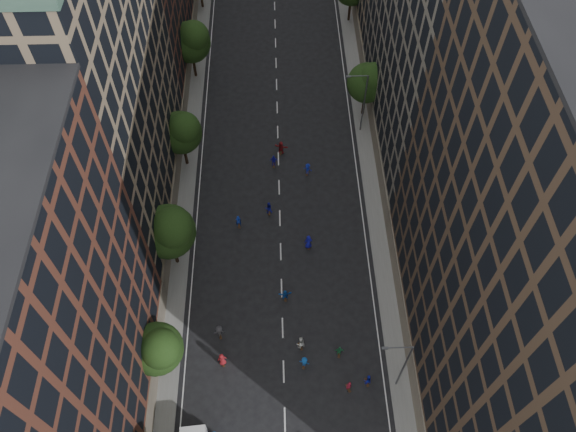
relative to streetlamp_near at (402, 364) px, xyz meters
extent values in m
plane|color=black|center=(-10.37, 28.00, -5.17)|extent=(240.00, 240.00, 0.00)
cube|color=slate|center=(-22.37, 35.50, -5.09)|extent=(4.00, 105.00, 0.15)
cube|color=slate|center=(1.63, 35.50, -5.09)|extent=(4.00, 105.00, 0.15)
cube|color=#582E21|center=(-29.37, -1.00, 9.83)|extent=(14.00, 22.00, 30.00)
cube|color=#867157|center=(-29.37, 23.00, 11.83)|extent=(14.00, 26.00, 34.00)
cube|color=#483526|center=(8.63, 3.00, 12.83)|extent=(14.00, 30.00, 36.00)
cube|color=#665F54|center=(8.63, 32.00, 11.33)|extent=(14.00, 28.00, 33.00)
cylinder|color=black|center=(-21.57, 2.00, -3.32)|extent=(0.36, 0.36, 3.70)
sphere|color=black|center=(-21.57, 2.00, 0.04)|extent=(4.80, 4.80, 4.80)
sphere|color=black|center=(-20.97, 1.52, 1.24)|extent=(3.60, 3.60, 3.60)
cylinder|color=black|center=(-21.57, 14.00, -3.06)|extent=(0.36, 0.36, 4.22)
sphere|color=black|center=(-21.57, 14.00, 0.78)|extent=(5.60, 5.60, 5.60)
sphere|color=black|center=(-20.87, 13.44, 2.18)|extent=(4.20, 4.20, 4.20)
cylinder|color=black|center=(-21.57, 28.00, -3.23)|extent=(0.36, 0.36, 3.87)
sphere|color=black|center=(-21.57, 28.00, 0.29)|extent=(5.00, 5.00, 5.00)
sphere|color=black|center=(-20.94, 27.50, 1.54)|extent=(3.75, 3.75, 3.75)
cylinder|color=black|center=(-21.57, 44.00, -3.14)|extent=(0.36, 0.36, 4.05)
sphere|color=black|center=(-21.57, 44.00, 0.54)|extent=(5.40, 5.40, 5.40)
sphere|color=black|center=(-20.89, 43.46, 1.89)|extent=(4.05, 4.05, 4.05)
cylinder|color=black|center=(0.83, 36.00, -3.30)|extent=(0.36, 0.36, 3.74)
sphere|color=black|center=(0.83, 36.00, 0.10)|extent=(5.00, 5.00, 5.00)
sphere|color=black|center=(1.46, 35.50, 1.35)|extent=(3.75, 3.75, 3.75)
cylinder|color=black|center=(0.83, 56.00, -3.19)|extent=(0.36, 0.36, 3.96)
cylinder|color=#595B60|center=(0.23, 0.00, -0.67)|extent=(0.18, 0.18, 9.00)
cylinder|color=#595B60|center=(-0.97, 0.00, 3.83)|extent=(2.40, 0.12, 0.12)
cube|color=#595B60|center=(-2.07, 0.00, 3.78)|extent=(0.50, 0.22, 0.15)
cylinder|color=#595B60|center=(0.23, 33.00, -0.67)|extent=(0.18, 0.18, 9.00)
cylinder|color=#595B60|center=(-0.97, 33.00, 3.83)|extent=(2.40, 0.12, 0.12)
cube|color=#595B60|center=(-2.07, 33.00, 3.78)|extent=(0.50, 0.22, 0.15)
imported|color=#161FB9|center=(-2.52, 0.19, -4.39)|extent=(0.86, 0.74, 1.55)
imported|color=blue|center=(-8.37, 2.06, -4.40)|extent=(1.12, 0.84, 1.53)
imported|color=maroon|center=(-16.22, 2.50, -4.24)|extent=(1.03, 0.81, 1.85)
imported|color=maroon|center=(-4.33, -0.31, -4.40)|extent=(0.66, 0.55, 1.54)
imported|color=white|center=(-8.67, 3.96, -4.23)|extent=(1.12, 1.02, 1.88)
imported|color=#3C3B40|center=(-16.58, 5.35, -4.27)|extent=(1.25, 0.83, 1.80)
imported|color=#227443|center=(-4.93, 3.08, -4.39)|extent=(0.93, 0.44, 1.55)
imported|color=#164EB2|center=(-10.02, 9.29, -4.42)|extent=(1.43, 0.59, 1.49)
imported|color=#121398|center=(-7.31, 15.54, -4.20)|extent=(1.02, 0.74, 1.93)
imported|color=#1533AF|center=(-15.04, 18.59, -4.28)|extent=(0.72, 0.55, 1.77)
imported|color=#11148C|center=(-11.64, 20.32, -4.29)|extent=(0.94, 0.78, 1.75)
imported|color=#122097|center=(-6.88, 26.03, -4.37)|extent=(1.19, 0.95, 1.61)
imported|color=#1816B6|center=(-10.92, 27.39, -4.32)|extent=(1.03, 0.50, 1.70)
imported|color=maroon|center=(-10.02, 29.44, -4.25)|extent=(1.78, 1.01, 1.83)
camera|label=1|loc=(-10.49, -17.36, 47.38)|focal=35.00mm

